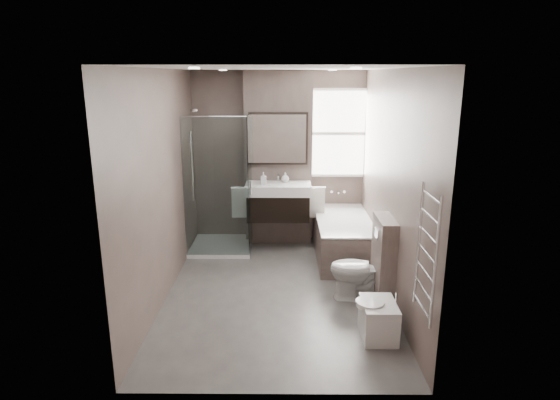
{
  "coord_description": "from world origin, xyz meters",
  "views": [
    {
      "loc": [
        0.07,
        -5.19,
        2.54
      ],
      "look_at": [
        0.03,
        0.15,
        1.1
      ],
      "focal_mm": 30.0,
      "sensor_mm": 36.0,
      "label": 1
    }
  ],
  "objects_px": {
    "toilet": "(361,270)",
    "bidet": "(378,319)",
    "vanity": "(278,201)",
    "bathtub": "(343,236)"
  },
  "relations": [
    {
      "from": "bidet",
      "to": "bathtub",
      "type": "bearing_deg",
      "value": 92.43
    },
    {
      "from": "toilet",
      "to": "bathtub",
      "type": "bearing_deg",
      "value": -169.9
    },
    {
      "from": "toilet",
      "to": "bidet",
      "type": "relative_size",
      "value": 1.49
    },
    {
      "from": "vanity",
      "to": "bidet",
      "type": "xyz_separation_m",
      "value": [
        1.01,
        -2.44,
        -0.55
      ]
    },
    {
      "from": "vanity",
      "to": "bidet",
      "type": "bearing_deg",
      "value": -67.44
    },
    {
      "from": "toilet",
      "to": "bidet",
      "type": "distance_m",
      "value": 0.83
    },
    {
      "from": "bathtub",
      "to": "bidet",
      "type": "relative_size",
      "value": 3.32
    },
    {
      "from": "vanity",
      "to": "toilet",
      "type": "height_order",
      "value": "vanity"
    },
    {
      "from": "vanity",
      "to": "bathtub",
      "type": "distance_m",
      "value": 1.07
    },
    {
      "from": "toilet",
      "to": "bidet",
      "type": "bearing_deg",
      "value": 11.26
    }
  ]
}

